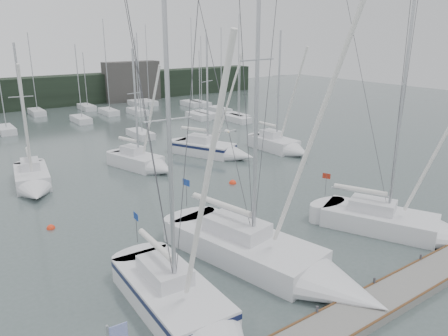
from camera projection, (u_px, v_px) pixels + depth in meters
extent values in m
plane|color=#4A5A57|center=(286.00, 268.00, 23.44)|extent=(160.00, 160.00, 0.00)
cube|color=slate|center=(364.00, 311.00, 19.49)|extent=(24.00, 2.00, 0.40)
cube|color=black|center=(24.00, 93.00, 70.92)|extent=(90.00, 4.00, 5.00)
cube|color=#3D3B38|center=(132.00, 81.00, 79.01)|extent=(10.00, 3.00, 7.00)
cube|color=silver|center=(137.00, 104.00, 74.58)|extent=(1.80, 4.50, 0.90)
cylinder|color=#AAADB3|center=(137.00, 70.00, 72.49)|extent=(0.12, 0.12, 10.48)
cube|color=silver|center=(205.00, 115.00, 64.55)|extent=(1.80, 4.50, 0.90)
cylinder|color=#AAADB3|center=(207.00, 72.00, 62.29)|extent=(0.12, 0.12, 11.63)
cube|color=silver|center=(191.00, 104.00, 74.21)|extent=(1.80, 4.50, 0.90)
cylinder|color=#AAADB3|center=(192.00, 61.00, 71.68)|extent=(0.12, 0.12, 13.43)
cube|color=silver|center=(6.00, 130.00, 54.56)|extent=(1.80, 4.50, 0.90)
cube|color=silver|center=(140.00, 135.00, 52.17)|extent=(1.80, 4.50, 0.90)
cylinder|color=#AAADB3|center=(139.00, 84.00, 49.97)|extent=(0.12, 0.12, 11.20)
cube|color=silver|center=(87.00, 108.00, 70.72)|extent=(1.80, 4.50, 0.90)
cylinder|color=#AAADB3|center=(85.00, 79.00, 68.96)|extent=(0.12, 0.12, 8.26)
cube|color=silver|center=(200.00, 104.00, 74.26)|extent=(1.80, 4.50, 0.90)
cylinder|color=#AAADB3|center=(201.00, 70.00, 72.15)|extent=(0.12, 0.12, 10.60)
cube|color=silver|center=(37.00, 112.00, 66.45)|extent=(1.80, 4.50, 0.90)
cylinder|color=#AAADB3|center=(32.00, 72.00, 64.25)|extent=(0.12, 0.12, 11.24)
cube|color=silver|center=(109.00, 112.00, 66.76)|extent=(1.80, 4.50, 0.90)
cylinder|color=#AAADB3|center=(106.00, 66.00, 64.28)|extent=(0.12, 0.12, 13.07)
cube|color=silver|center=(219.00, 110.00, 68.18)|extent=(1.80, 4.50, 0.90)
cylinder|color=#AAADB3|center=(221.00, 69.00, 65.87)|extent=(0.12, 0.12, 11.92)
cube|color=silver|center=(81.00, 120.00, 60.96)|extent=(1.80, 4.50, 0.90)
cylinder|color=#AAADB3|center=(78.00, 81.00, 58.98)|extent=(0.12, 0.12, 9.79)
cube|color=silver|center=(237.00, 119.00, 61.28)|extent=(1.80, 4.50, 0.90)
cylinder|color=#AAADB3|center=(240.00, 86.00, 59.50)|extent=(0.12, 0.12, 8.42)
cube|color=silver|center=(198.00, 116.00, 63.45)|extent=(1.80, 4.50, 0.90)
cylinder|color=#AAADB3|center=(200.00, 83.00, 61.61)|extent=(0.12, 0.12, 8.79)
cube|color=silver|center=(236.00, 117.00, 63.18)|extent=(1.80, 4.50, 0.90)
cylinder|color=#AAADB3|center=(239.00, 65.00, 60.62)|extent=(0.12, 0.12, 13.65)
cube|color=silver|center=(138.00, 112.00, 66.91)|extent=(1.80, 4.50, 0.90)
cylinder|color=#AAADB3|center=(137.00, 75.00, 64.83)|extent=(0.12, 0.12, 10.41)
cube|color=silver|center=(148.00, 103.00, 75.53)|extent=(1.80, 4.50, 0.90)
cylinder|color=#AAADB3|center=(147.00, 63.00, 73.14)|extent=(0.12, 0.12, 12.47)
cube|color=silver|center=(171.00, 297.00, 20.01)|extent=(3.30, 7.14, 1.57)
cube|color=silver|center=(165.00, 270.00, 20.09)|extent=(1.77, 2.87, 0.73)
cylinder|color=#AAADB3|center=(170.00, 151.00, 17.49)|extent=(0.19, 0.19, 12.62)
cylinder|color=white|center=(156.00, 244.00, 20.51)|extent=(0.43, 3.44, 0.29)
cube|color=#10173B|center=(170.00, 287.00, 19.86)|extent=(3.32, 7.16, 0.26)
cube|color=navy|center=(136.00, 216.00, 22.19)|extent=(0.04, 0.56, 0.38)
cube|color=silver|center=(244.00, 249.00, 24.34)|extent=(5.36, 9.44, 1.68)
cone|color=silver|center=(349.00, 294.00, 20.25)|extent=(4.30, 4.47, 3.58)
cube|color=silver|center=(237.00, 226.00, 24.33)|extent=(2.67, 3.89, 0.78)
cylinder|color=#AAADB3|center=(257.00, 93.00, 21.31)|extent=(0.20, 0.20, 15.82)
cylinder|color=white|center=(221.00, 204.00, 24.82)|extent=(1.21, 4.31, 0.31)
cube|color=navy|center=(186.00, 183.00, 26.49)|extent=(0.15, 0.60, 0.40)
cube|color=silver|center=(379.00, 222.00, 27.91)|extent=(5.60, 7.47, 1.50)
cube|color=silver|center=(373.00, 205.00, 27.82)|extent=(2.65, 3.18, 0.70)
cylinder|color=#AAADB3|center=(401.00, 107.00, 25.44)|extent=(0.18, 0.18, 13.47)
cylinder|color=white|center=(360.00, 190.00, 27.96)|extent=(1.67, 3.15, 0.28)
cube|color=#A52716|center=(326.00, 176.00, 28.86)|extent=(0.25, 0.50, 0.36)
cube|color=silver|center=(32.00, 179.00, 36.22)|extent=(3.39, 5.94, 1.52)
cone|color=silver|center=(36.00, 194.00, 32.80)|extent=(2.88, 2.77, 2.54)
cube|color=silver|center=(30.00, 164.00, 36.32)|extent=(1.73, 2.43, 0.71)
cylinder|color=#AAADB3|center=(23.00, 110.00, 34.14)|extent=(0.18, 0.18, 10.13)
cylinder|color=white|center=(28.00, 152.00, 36.57)|extent=(0.71, 2.75, 0.28)
cube|color=silver|center=(137.00, 162.00, 40.67)|extent=(3.80, 5.49, 1.54)
cone|color=silver|center=(164.00, 170.00, 38.58)|extent=(2.98, 2.76, 2.46)
cube|color=silver|center=(132.00, 150.00, 40.63)|extent=(1.87, 2.30, 0.72)
cylinder|color=#AAADB3|center=(136.00, 104.00, 38.81)|extent=(0.18, 0.18, 9.51)
cylinder|color=white|center=(128.00, 139.00, 40.64)|extent=(0.98, 2.42, 0.29)
cube|color=silver|center=(204.00, 150.00, 44.90)|extent=(5.04, 6.71, 1.57)
cone|color=silver|center=(242.00, 156.00, 42.82)|extent=(3.57, 3.53, 2.71)
cube|color=silver|center=(200.00, 139.00, 44.81)|extent=(2.39, 2.86, 0.73)
cylinder|color=#AAADB3|center=(207.00, 92.00, 42.91)|extent=(0.19, 0.19, 10.37)
cylinder|color=white|center=(194.00, 129.00, 44.86)|extent=(1.52, 2.84, 0.29)
cube|color=#10173B|center=(204.00, 145.00, 44.75)|extent=(5.07, 6.74, 0.26)
cube|color=silver|center=(274.00, 145.00, 46.80)|extent=(2.81, 5.40, 1.58)
cone|color=silver|center=(300.00, 153.00, 43.92)|extent=(2.71, 2.37, 2.63)
cube|color=silver|center=(271.00, 134.00, 46.85)|extent=(1.52, 2.17, 0.74)
cylinder|color=#AAADB3|center=(279.00, 86.00, 44.63)|extent=(0.19, 0.19, 10.99)
cylinder|color=white|center=(268.00, 124.00, 46.97)|extent=(0.38, 2.60, 0.29)
sphere|color=#FB3616|center=(233.00, 183.00, 36.45)|extent=(0.62, 0.62, 0.62)
sphere|color=#FB3616|center=(51.00, 229.00, 28.09)|extent=(0.53, 0.53, 0.53)
ellipsoid|color=white|center=(227.00, 131.00, 22.83)|extent=(0.33, 0.46, 0.19)
cube|color=#979AA0|center=(222.00, 131.00, 22.75)|extent=(0.44, 0.26, 0.10)
cube|color=#979AA0|center=(232.00, 131.00, 22.90)|extent=(0.44, 0.26, 0.10)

